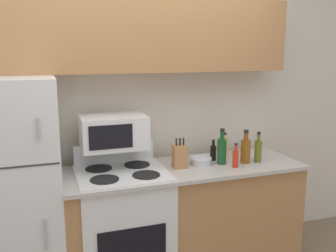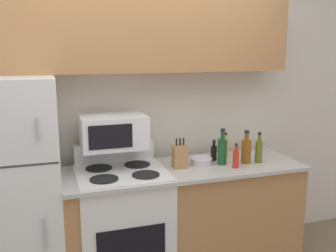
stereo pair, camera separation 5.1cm
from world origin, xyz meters
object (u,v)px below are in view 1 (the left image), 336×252
object	(u,v)px
stove	(123,227)
knife_block	(179,156)
refrigerator	(11,194)
bottle_wine_green	(222,150)
bottle_hot_sauce	(236,158)
bottle_whiskey	(245,150)
bottle_cooking_spray	(224,147)
bottle_soy_sauce	(213,152)
microwave	(113,132)
bottle_olive_oil	(258,150)
bowl	(201,161)

from	to	relation	value
stove	knife_block	xyz separation A→B (m)	(0.47, -0.01, 0.54)
refrigerator	bottle_wine_green	xyz separation A→B (m)	(1.64, -0.09, 0.21)
stove	bottle_hot_sauce	size ratio (longest dim) A/B	5.49
bottle_whiskey	bottle_cooking_spray	bearing A→B (deg)	111.64
bottle_whiskey	bottle_soy_sauce	bearing A→B (deg)	145.10
stove	bottle_whiskey	size ratio (longest dim) A/B	3.92
stove	bottle_wine_green	distance (m)	1.01
bottle_whiskey	knife_block	bearing A→B (deg)	174.66
microwave	bottle_cooking_spray	world-z (taller)	microwave
refrigerator	bottle_olive_oil	distance (m)	1.97
microwave	bottle_hot_sauce	bearing A→B (deg)	-16.69
bottle_soy_sauce	bowl	bearing A→B (deg)	-153.67
stove	bottle_whiskey	world-z (taller)	bottle_whiskey
bowl	bottle_whiskey	distance (m)	0.39
bowl	bottle_whiskey	bearing A→B (deg)	-12.56
stove	microwave	size ratio (longest dim) A/B	2.17
microwave	bottle_whiskey	world-z (taller)	microwave
stove	bottle_hot_sauce	distance (m)	1.05
bottle_cooking_spray	bottle_soy_sauce	xyz separation A→B (m)	(-0.14, -0.06, -0.02)
bottle_wine_green	bowl	bearing A→B (deg)	163.98
bottle_olive_oil	bottle_whiskey	xyz separation A→B (m)	(-0.11, 0.02, 0.01)
microwave	bowl	bearing A→B (deg)	-8.83
bottle_hot_sauce	bottle_cooking_spray	world-z (taller)	bottle_cooking_spray
bowl	bottle_wine_green	bearing A→B (deg)	-16.02
bottle_olive_oil	bottle_whiskey	world-z (taller)	bottle_whiskey
bottle_wine_green	refrigerator	bearing A→B (deg)	177.02
refrigerator	bottle_whiskey	size ratio (longest dim) A/B	6.00
bottle_cooking_spray	bottle_olive_oil	world-z (taller)	bottle_olive_oil
microwave	stove	bearing A→B (deg)	-75.04
refrigerator	microwave	xyz separation A→B (m)	(0.77, 0.07, 0.39)
microwave	bottle_cooking_spray	distance (m)	1.01
microwave	bottle_whiskey	distance (m)	1.11
microwave	bottle_wine_green	distance (m)	0.90
knife_block	microwave	bearing A→B (deg)	164.62
bottle_soy_sauce	refrigerator	bearing A→B (deg)	-178.74
bottle_whiskey	refrigerator	bearing A→B (deg)	176.28
stove	bottle_wine_green	bearing A→B (deg)	-2.22
bottle_soy_sauce	bottle_whiskey	bearing A→B (deg)	-34.90
stove	bottle_whiskey	bearing A→B (deg)	-3.69
refrigerator	bottle_wine_green	size ratio (longest dim) A/B	5.60
bottle_whiskey	bottle_olive_oil	bearing A→B (deg)	-8.55
bottle_cooking_spray	bottle_whiskey	size ratio (longest dim) A/B	0.79
bottle_hot_sauce	bottle_wine_green	world-z (taller)	bottle_wine_green
refrigerator	stove	xyz separation A→B (m)	(0.80, -0.05, -0.36)
microwave	bottle_cooking_spray	bearing A→B (deg)	1.31
microwave	bottle_olive_oil	distance (m)	1.22
bottle_cooking_spray	microwave	bearing A→B (deg)	-178.69
refrigerator	stove	bearing A→B (deg)	-3.77
refrigerator	knife_block	size ratio (longest dim) A/B	6.83
stove	knife_block	distance (m)	0.72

